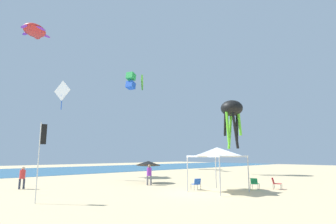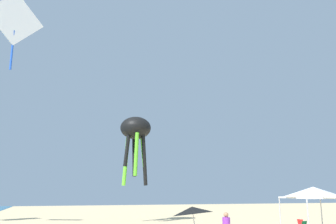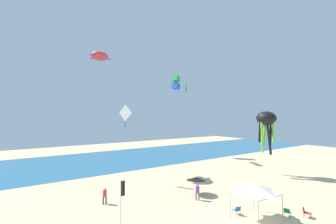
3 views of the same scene
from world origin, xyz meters
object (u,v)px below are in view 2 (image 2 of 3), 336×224
(kite_octopus_black, at_px, (136,132))
(kite_diamond_white, at_px, (15,21))
(canopy_tent, at_px, (314,193))
(folding_chair_facing_ocean, at_px, (302,224))
(beach_umbrella, at_px, (192,210))

(kite_octopus_black, bearing_deg, kite_diamond_white, 40.92)
(canopy_tent, bearing_deg, kite_octopus_black, 28.82)
(folding_chair_facing_ocean, xyz_separation_m, kite_octopus_black, (10.21, 10.06, 7.78))
(canopy_tent, height_order, kite_diamond_white, kite_diamond_white)
(canopy_tent, relative_size, folding_chair_facing_ocean, 4.03)
(folding_chair_facing_ocean, bearing_deg, kite_diamond_white, 99.15)
(kite_diamond_white, height_order, kite_octopus_black, kite_diamond_white)
(beach_umbrella, xyz_separation_m, folding_chair_facing_ocean, (4.06, -9.90, -1.28))
(beach_umbrella, bearing_deg, kite_diamond_white, 117.22)
(canopy_tent, relative_size, beach_umbrella, 1.46)
(kite_diamond_white, bearing_deg, folding_chair_facing_ocean, 179.56)
(canopy_tent, bearing_deg, folding_chair_facing_ocean, -27.13)
(beach_umbrella, height_order, kite_diamond_white, kite_diamond_white)
(beach_umbrella, height_order, kite_octopus_black, kite_octopus_black)
(beach_umbrella, xyz_separation_m, kite_diamond_white, (-4.67, 9.08, 7.49))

